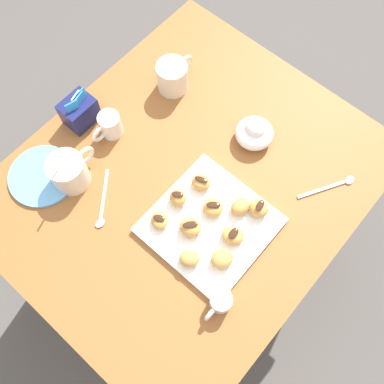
{
  "coord_description": "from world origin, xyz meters",
  "views": [
    {
      "loc": [
        -0.34,
        -0.31,
        1.77
      ],
      "look_at": [
        -0.02,
        -0.04,
        0.75
      ],
      "focal_mm": 40.19,
      "sensor_mm": 36.0,
      "label": 1
    }
  ],
  "objects_px": {
    "beignet_7": "(159,220)",
    "beignet_3": "(201,182)",
    "cream_pitcher_white": "(110,125)",
    "saucer_sky_left": "(42,176)",
    "sugar_caddy": "(79,111)",
    "beignet_2": "(190,227)",
    "beignet_5": "(213,207)",
    "dining_table": "(187,199)",
    "coffee_mug_cream_right": "(173,76)",
    "beignet_8": "(189,258)",
    "pastry_plate_square": "(210,225)",
    "beignet_1": "(240,207)",
    "beignet_6": "(222,259)",
    "coffee_mug_cream_left": "(69,171)",
    "ice_cream_bowl": "(255,132)",
    "chocolate_sauce_pitcher": "(220,302)",
    "beignet_4": "(259,208)",
    "beignet_0": "(233,235)",
    "beignet_9": "(178,198)"
  },
  "relations": [
    {
      "from": "sugar_caddy",
      "to": "beignet_2",
      "type": "distance_m",
      "value": 0.45
    },
    {
      "from": "dining_table",
      "to": "beignet_5",
      "type": "distance_m",
      "value": 0.2
    },
    {
      "from": "saucer_sky_left",
      "to": "beignet_6",
      "type": "xyz_separation_m",
      "value": [
        0.13,
        -0.5,
        0.03
      ]
    },
    {
      "from": "cream_pitcher_white",
      "to": "beignet_1",
      "type": "distance_m",
      "value": 0.41
    },
    {
      "from": "beignet_6",
      "to": "beignet_3",
      "type": "bearing_deg",
      "value": 54.75
    },
    {
      "from": "coffee_mug_cream_left",
      "to": "cream_pitcher_white",
      "type": "xyz_separation_m",
      "value": [
        0.17,
        0.03,
        -0.01
      ]
    },
    {
      "from": "sugar_caddy",
      "to": "beignet_2",
      "type": "height_order",
      "value": "sugar_caddy"
    },
    {
      "from": "coffee_mug_cream_left",
      "to": "chocolate_sauce_pitcher",
      "type": "distance_m",
      "value": 0.5
    },
    {
      "from": "cream_pitcher_white",
      "to": "sugar_caddy",
      "type": "bearing_deg",
      "value": 105.6
    },
    {
      "from": "beignet_5",
      "to": "dining_table",
      "type": "bearing_deg",
      "value": 77.63
    },
    {
      "from": "ice_cream_bowl",
      "to": "beignet_0",
      "type": "height_order",
      "value": "ice_cream_bowl"
    },
    {
      "from": "pastry_plate_square",
      "to": "beignet_9",
      "type": "height_order",
      "value": "beignet_9"
    },
    {
      "from": "chocolate_sauce_pitcher",
      "to": "beignet_6",
      "type": "distance_m",
      "value": 0.1
    },
    {
      "from": "pastry_plate_square",
      "to": "beignet_1",
      "type": "height_order",
      "value": "beignet_1"
    },
    {
      "from": "sugar_caddy",
      "to": "beignet_0",
      "type": "xyz_separation_m",
      "value": [
        0.0,
        -0.54,
        -0.01
      ]
    },
    {
      "from": "coffee_mug_cream_left",
      "to": "beignet_1",
      "type": "distance_m",
      "value": 0.44
    },
    {
      "from": "coffee_mug_cream_left",
      "to": "beignet_0",
      "type": "distance_m",
      "value": 0.45
    },
    {
      "from": "cream_pitcher_white",
      "to": "saucer_sky_left",
      "type": "xyz_separation_m",
      "value": [
        -0.22,
        0.04,
        -0.03
      ]
    },
    {
      "from": "beignet_7",
      "to": "cream_pitcher_white",
      "type": "bearing_deg",
      "value": 68.79
    },
    {
      "from": "cream_pitcher_white",
      "to": "sugar_caddy",
      "type": "relative_size",
      "value": 0.99
    },
    {
      "from": "cream_pitcher_white",
      "to": "beignet_6",
      "type": "relative_size",
      "value": 1.92
    },
    {
      "from": "coffee_mug_cream_left",
      "to": "coffee_mug_cream_right",
      "type": "xyz_separation_m",
      "value": [
        0.39,
        -0.0,
        -0.0
      ]
    },
    {
      "from": "sugar_caddy",
      "to": "beignet_8",
      "type": "bearing_deg",
      "value": -102.38
    },
    {
      "from": "beignet_6",
      "to": "beignet_7",
      "type": "distance_m",
      "value": 0.18
    },
    {
      "from": "coffee_mug_cream_left",
      "to": "cream_pitcher_white",
      "type": "bearing_deg",
      "value": 8.63
    },
    {
      "from": "saucer_sky_left",
      "to": "beignet_3",
      "type": "relative_size",
      "value": 3.62
    },
    {
      "from": "beignet_9",
      "to": "chocolate_sauce_pitcher",
      "type": "bearing_deg",
      "value": -117.3
    },
    {
      "from": "beignet_3",
      "to": "beignet_8",
      "type": "distance_m",
      "value": 0.2
    },
    {
      "from": "cream_pitcher_white",
      "to": "saucer_sky_left",
      "type": "height_order",
      "value": "cream_pitcher_white"
    },
    {
      "from": "cream_pitcher_white",
      "to": "beignet_2",
      "type": "relative_size",
      "value": 1.91
    },
    {
      "from": "beignet_1",
      "to": "beignet_5",
      "type": "xyz_separation_m",
      "value": [
        -0.05,
        0.05,
        -0.0
      ]
    },
    {
      "from": "pastry_plate_square",
      "to": "coffee_mug_cream_left",
      "type": "xyz_separation_m",
      "value": [
        -0.14,
        0.36,
        0.04
      ]
    },
    {
      "from": "sugar_caddy",
      "to": "beignet_5",
      "type": "xyz_separation_m",
      "value": [
        0.03,
        -0.45,
        -0.01
      ]
    },
    {
      "from": "beignet_7",
      "to": "beignet_3",
      "type": "bearing_deg",
      "value": -4.68
    },
    {
      "from": "coffee_mug_cream_left",
      "to": "beignet_4",
      "type": "height_order",
      "value": "coffee_mug_cream_left"
    },
    {
      "from": "dining_table",
      "to": "saucer_sky_left",
      "type": "height_order",
      "value": "saucer_sky_left"
    },
    {
      "from": "dining_table",
      "to": "beignet_1",
      "type": "xyz_separation_m",
      "value": [
        0.02,
        -0.16,
        0.17
      ]
    },
    {
      "from": "chocolate_sauce_pitcher",
      "to": "beignet_6",
      "type": "height_order",
      "value": "chocolate_sauce_pitcher"
    },
    {
      "from": "cream_pitcher_white",
      "to": "chocolate_sauce_pitcher",
      "type": "xyz_separation_m",
      "value": [
        -0.16,
        -0.52,
        -0.01
      ]
    },
    {
      "from": "pastry_plate_square",
      "to": "saucer_sky_left",
      "type": "relative_size",
      "value": 1.56
    },
    {
      "from": "beignet_4",
      "to": "beignet_5",
      "type": "xyz_separation_m",
      "value": [
        -0.07,
        0.09,
        -0.0
      ]
    },
    {
      "from": "coffee_mug_cream_left",
      "to": "beignet_8",
      "type": "bearing_deg",
      "value": -84.79
    },
    {
      "from": "sugar_caddy",
      "to": "beignet_3",
      "type": "relative_size",
      "value": 2.13
    },
    {
      "from": "cream_pitcher_white",
      "to": "beignet_8",
      "type": "height_order",
      "value": "cream_pitcher_white"
    },
    {
      "from": "saucer_sky_left",
      "to": "beignet_4",
      "type": "bearing_deg",
      "value": -59.23
    },
    {
      "from": "coffee_mug_cream_right",
      "to": "beignet_5",
      "type": "distance_m",
      "value": 0.4
    },
    {
      "from": "beignet_3",
      "to": "ice_cream_bowl",
      "type": "bearing_deg",
      "value": -3.61
    },
    {
      "from": "pastry_plate_square",
      "to": "sugar_caddy",
      "type": "distance_m",
      "value": 0.47
    },
    {
      "from": "pastry_plate_square",
      "to": "beignet_7",
      "type": "xyz_separation_m",
      "value": [
        -0.08,
        0.1,
        0.02
      ]
    },
    {
      "from": "beignet_0",
      "to": "beignet_5",
      "type": "height_order",
      "value": "beignet_5"
    }
  ]
}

